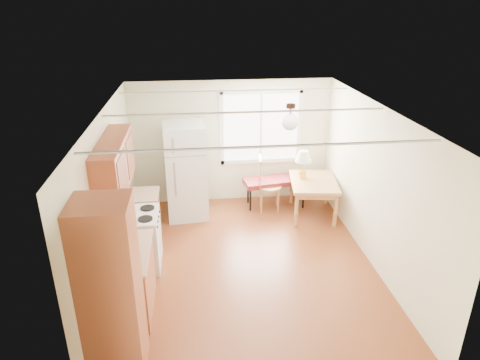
{
  "coord_description": "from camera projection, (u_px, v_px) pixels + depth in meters",
  "views": [
    {
      "loc": [
        -0.75,
        -5.72,
        3.91
      ],
      "look_at": [
        -0.01,
        0.77,
        1.15
      ],
      "focal_mm": 32.0,
      "sensor_mm": 36.0,
      "label": 1
    }
  ],
  "objects": [
    {
      "name": "room_shell",
      "position": [
        247.0,
        194.0,
        6.35
      ],
      "size": [
        4.6,
        5.6,
        2.62
      ],
      "color": "#582512",
      "rests_on": "ground"
    },
    {
      "name": "kettle",
      "position": [
        126.0,
        231.0,
        5.84
      ],
      "size": [
        0.12,
        0.12,
        0.23
      ],
      "color": "red",
      "rests_on": "kitchen_run"
    },
    {
      "name": "refrigerator",
      "position": [
        186.0,
        171.0,
        8.07
      ],
      "size": [
        0.81,
        0.81,
        1.84
      ],
      "rotation": [
        0.0,
        0.0,
        0.07
      ],
      "color": "silver",
      "rests_on": "ground"
    },
    {
      "name": "pendant_light",
      "position": [
        290.0,
        121.0,
        6.4
      ],
      "size": [
        0.26,
        0.26,
        0.4
      ],
      "color": "black",
      "rests_on": "room_shell"
    },
    {
      "name": "kitchen_run",
      "position": [
        126.0,
        247.0,
        5.75
      ],
      "size": [
        0.65,
        3.4,
        2.2
      ],
      "color": "brown",
      "rests_on": "ground"
    },
    {
      "name": "chair",
      "position": [
        265.0,
        180.0,
        8.4
      ],
      "size": [
        0.5,
        0.49,
        1.1
      ],
      "rotation": [
        0.0,
        0.0,
        -0.12
      ],
      "color": "#A5713F",
      "rests_on": "ground"
    },
    {
      "name": "table_lamp",
      "position": [
        303.0,
        158.0,
        8.15
      ],
      "size": [
        0.32,
        0.32,
        0.55
      ],
      "rotation": [
        0.0,
        0.0,
        0.23
      ],
      "color": "gold",
      "rests_on": "dining_table"
    },
    {
      "name": "bench",
      "position": [
        276.0,
        182.0,
        8.61
      ],
      "size": [
        1.34,
        0.67,
        0.59
      ],
      "rotation": [
        0.0,
        0.0,
        0.15
      ],
      "color": "maroon",
      "rests_on": "ground"
    },
    {
      "name": "dining_table",
      "position": [
        313.0,
        186.0,
        8.21
      ],
      "size": [
        1.01,
        1.25,
        0.72
      ],
      "rotation": [
        0.0,
        0.0,
        -0.14
      ],
      "color": "#A5713F",
      "rests_on": "ground"
    },
    {
      "name": "window_unit",
      "position": [
        261.0,
        127.0,
        8.56
      ],
      "size": [
        1.64,
        0.05,
        1.51
      ],
      "color": "white",
      "rests_on": "room_shell"
    },
    {
      "name": "coffee_maker",
      "position": [
        120.0,
        249.0,
        5.34
      ],
      "size": [
        0.2,
        0.25,
        0.37
      ],
      "rotation": [
        0.0,
        0.0,
        -0.05
      ],
      "color": "black",
      "rests_on": "kitchen_run"
    }
  ]
}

